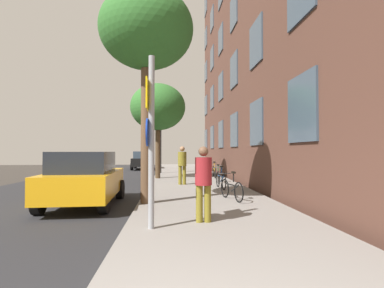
{
  "coord_description": "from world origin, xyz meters",
  "views": [
    {
      "loc": [
        -0.08,
        -1.52,
        1.64
      ],
      "look_at": [
        0.89,
        11.37,
        1.96
      ],
      "focal_mm": 28.05,
      "sensor_mm": 36.0,
      "label": 1
    }
  ],
  "objects": [
    {
      "name": "bicycle_1",
      "position": [
        2.03,
        10.67,
        0.48
      ],
      "size": [
        0.42,
        1.71,
        0.93
      ],
      "color": "black",
      "rests_on": "sidewalk"
    },
    {
      "name": "ground_plane",
      "position": [
        -2.4,
        15.0,
        0.0
      ],
      "size": [
        41.8,
        41.8,
        0.0
      ],
      "primitive_type": "plane",
      "color": "#332D28"
    },
    {
      "name": "building_facade",
      "position": [
        3.69,
        14.5,
        8.66
      ],
      "size": [
        0.56,
        27.0,
        17.29
      ],
      "color": "#513328",
      "rests_on": "ground"
    },
    {
      "name": "car_0",
      "position": [
        -2.61,
        7.71,
        0.84
      ],
      "size": [
        2.0,
        4.07,
        1.62
      ],
      "color": "orange",
      "rests_on": "road_asphalt"
    },
    {
      "name": "bicycle_2",
      "position": [
        2.31,
        13.07,
        0.47
      ],
      "size": [
        0.45,
        1.64,
        0.9
      ],
      "color": "black",
      "rests_on": "sidewalk"
    },
    {
      "name": "sidewalk",
      "position": [
        1.1,
        15.0,
        0.06
      ],
      "size": [
        4.2,
        38.0,
        0.12
      ],
      "primitive_type": "cube",
      "color": "gray",
      "rests_on": "ground"
    },
    {
      "name": "tree_near",
      "position": [
        -0.77,
        7.39,
        5.21
      ],
      "size": [
        2.79,
        2.79,
        6.35
      ],
      "color": "brown",
      "rests_on": "sidewalk"
    },
    {
      "name": "traffic_light",
      "position": [
        -0.8,
        19.76,
        2.73
      ],
      "size": [
        0.43,
        0.24,
        3.81
      ],
      "color": "black",
      "rests_on": "sidewalk"
    },
    {
      "name": "bicycle_3",
      "position": [
        2.52,
        15.76,
        0.49
      ],
      "size": [
        0.42,
        1.66,
        0.94
      ],
      "color": "black",
      "rests_on": "sidewalk"
    },
    {
      "name": "car_1",
      "position": [
        -2.45,
        25.86,
        0.84
      ],
      "size": [
        1.96,
        4.33,
        1.62
      ],
      "color": "black",
      "rests_on": "road_asphalt"
    },
    {
      "name": "pedestrian_1",
      "position": [
        0.51,
        12.25,
        1.12
      ],
      "size": [
        0.43,
        0.43,
        1.75
      ],
      "color": "olive",
      "rests_on": "sidewalk"
    },
    {
      "name": "road_asphalt",
      "position": [
        -4.5,
        15.0,
        0.01
      ],
      "size": [
        7.0,
        38.0,
        0.01
      ],
      "primitive_type": "cube",
      "color": "#232326",
      "rests_on": "ground"
    },
    {
      "name": "bicycle_0",
      "position": [
        1.87,
        7.78,
        0.47
      ],
      "size": [
        0.53,
        1.61,
        0.9
      ],
      "color": "black",
      "rests_on": "sidewalk"
    },
    {
      "name": "tree_far",
      "position": [
        -0.73,
        15.62,
        4.15
      ],
      "size": [
        3.13,
        3.13,
        5.38
      ],
      "color": "#4C3823",
      "rests_on": "sidewalk"
    },
    {
      "name": "sign_post",
      "position": [
        -0.46,
        4.47,
        2.01
      ],
      "size": [
        0.16,
        0.6,
        3.43
      ],
      "color": "gray",
      "rests_on": "sidewalk"
    },
    {
      "name": "pedestrian_0",
      "position": [
        0.65,
        4.93,
        1.05
      ],
      "size": [
        0.46,
        0.46,
        1.63
      ],
      "color": "olive",
      "rests_on": "sidewalk"
    }
  ]
}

